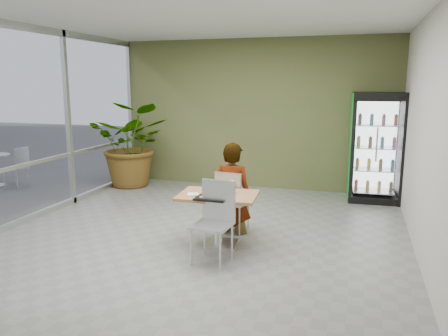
% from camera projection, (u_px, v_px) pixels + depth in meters
% --- Properties ---
extents(ground, '(7.00, 7.00, 0.00)m').
position_uv_depth(ground, '(198.00, 239.00, 6.44)').
color(ground, gray).
rests_on(ground, ground).
extents(room_envelope, '(6.00, 7.00, 3.20)m').
position_uv_depth(room_envelope, '(197.00, 131.00, 6.14)').
color(room_envelope, beige).
rests_on(room_envelope, ground).
extents(storefront_frame, '(0.10, 7.00, 3.20)m').
position_uv_depth(storefront_frame, '(22.00, 125.00, 7.01)').
color(storefront_frame, silver).
rests_on(storefront_frame, ground).
extents(dining_table, '(1.13, 0.84, 0.75)m').
position_uv_depth(dining_table, '(218.00, 209.00, 6.10)').
color(dining_table, tan).
rests_on(dining_table, ground).
extents(chair_far, '(0.48, 0.48, 0.96)m').
position_uv_depth(chair_far, '(231.00, 197.00, 6.63)').
color(chair_far, silver).
rests_on(chair_far, ground).
extents(chair_near, '(0.50, 0.51, 1.04)m').
position_uv_depth(chair_near, '(215.00, 214.00, 5.59)').
color(chair_near, silver).
rests_on(chair_near, ground).
extents(seated_woman, '(0.67, 0.48, 1.70)m').
position_uv_depth(seated_woman, '(232.00, 197.00, 6.67)').
color(seated_woman, black).
rests_on(seated_woman, ground).
extents(pizza_plate, '(0.26, 0.21, 0.03)m').
position_uv_depth(pizza_plate, '(214.00, 191.00, 6.13)').
color(pizza_plate, white).
rests_on(pizza_plate, dining_table).
extents(soda_cup, '(0.10, 0.10, 0.18)m').
position_uv_depth(soda_cup, '(231.00, 188.00, 6.06)').
color(soda_cup, white).
rests_on(soda_cup, dining_table).
extents(napkin_stack, '(0.20, 0.20, 0.02)m').
position_uv_depth(napkin_stack, '(193.00, 194.00, 5.99)').
color(napkin_stack, white).
rests_on(napkin_stack, dining_table).
extents(cafeteria_tray, '(0.43, 0.32, 0.02)m').
position_uv_depth(cafeteria_tray, '(212.00, 198.00, 5.78)').
color(cafeteria_tray, black).
rests_on(cafeteria_tray, dining_table).
extents(beverage_fridge, '(1.00, 0.79, 2.10)m').
position_uv_depth(beverage_fridge, '(376.00, 147.00, 8.38)').
color(beverage_fridge, black).
rests_on(beverage_fridge, ground).
extents(potted_plant, '(1.93, 1.74, 1.87)m').
position_uv_depth(potted_plant, '(133.00, 144.00, 9.65)').
color(potted_plant, '#286127').
rests_on(potted_plant, ground).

